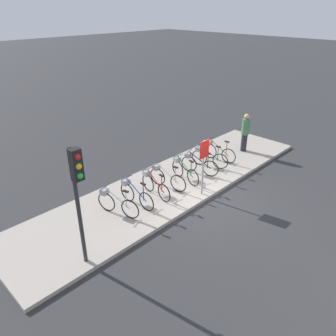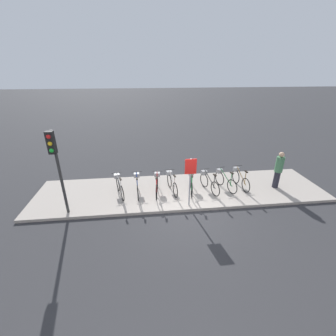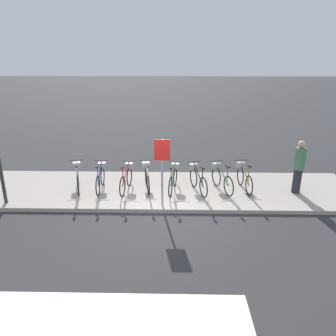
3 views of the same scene
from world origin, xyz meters
name	(u,v)px [view 2 (image 2 of 3)]	position (x,y,z in m)	size (l,w,h in m)	color
ground_plane	(188,212)	(0.00, 0.00, 0.00)	(120.00, 120.00, 0.00)	#2D2D30
sidewalk	(181,191)	(0.00, 1.57, 0.06)	(12.74, 3.13, 0.12)	#9E9389
parked_bicycle_0	(119,185)	(-2.72, 1.48, 0.54)	(0.59, 1.49, 0.95)	black
parked_bicycle_1	(137,185)	(-1.95, 1.46, 0.54)	(0.46, 1.54, 0.95)	black
parked_bicycle_2	(157,184)	(-1.10, 1.43, 0.54)	(0.46, 1.53, 0.95)	black
parked_bicycle_3	(172,182)	(-0.45, 1.52, 0.54)	(0.46, 1.52, 0.95)	black
parked_bicycle_4	(191,182)	(0.41, 1.43, 0.54)	(0.46, 1.52, 0.95)	black
parked_bicycle_5	(208,181)	(1.18, 1.41, 0.54)	(0.60, 1.48, 0.95)	black
parked_bicycle_6	(224,180)	(1.95, 1.51, 0.54)	(0.63, 1.47, 0.95)	black
parked_bicycle_7	(240,178)	(2.71, 1.59, 0.54)	(0.46, 1.53, 0.95)	black
pedestrian	(279,169)	(4.33, 1.32, 1.02)	(0.34, 0.34, 1.71)	#23232D
traffic_light	(55,157)	(-4.57, 0.23, 2.42)	(0.24, 0.40, 3.19)	#2D2D2D
sign_post	(190,174)	(0.10, 0.29, 1.48)	(0.44, 0.07, 1.99)	#99999E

